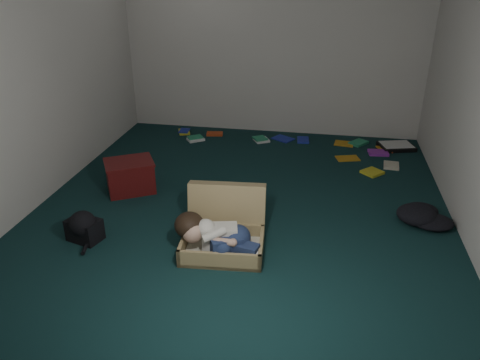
% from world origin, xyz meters
% --- Properties ---
extents(floor, '(4.50, 4.50, 0.00)m').
position_xyz_m(floor, '(0.00, 0.00, 0.00)').
color(floor, '#0F2B2B').
rests_on(floor, ground).
extents(wall_back, '(4.50, 0.00, 4.50)m').
position_xyz_m(wall_back, '(0.00, 2.25, 1.30)').
color(wall_back, silver).
rests_on(wall_back, ground).
extents(wall_front, '(4.50, 0.00, 4.50)m').
position_xyz_m(wall_front, '(0.00, -2.25, 1.30)').
color(wall_front, silver).
rests_on(wall_front, ground).
extents(wall_left, '(0.00, 4.50, 4.50)m').
position_xyz_m(wall_left, '(-2.00, 0.00, 1.30)').
color(wall_left, silver).
rests_on(wall_left, ground).
extents(suitcase, '(0.72, 0.71, 0.49)m').
position_xyz_m(suitcase, '(-0.03, -0.72, 0.15)').
color(suitcase, tan).
rests_on(suitcase, floor).
extents(person, '(0.74, 0.35, 0.31)m').
position_xyz_m(person, '(-0.06, -0.89, 0.19)').
color(person, silver).
rests_on(person, suitcase).
extents(maroon_bin, '(0.61, 0.58, 0.34)m').
position_xyz_m(maroon_bin, '(-1.22, 0.11, 0.17)').
color(maroon_bin, '#581212').
rests_on(maroon_bin, floor).
extents(backpack, '(0.42, 0.37, 0.21)m').
position_xyz_m(backpack, '(-1.24, -0.86, 0.11)').
color(backpack, black).
rests_on(backpack, floor).
extents(clothing_pile, '(0.55, 0.49, 0.15)m').
position_xyz_m(clothing_pile, '(1.70, -0.00, 0.08)').
color(clothing_pile, black).
rests_on(clothing_pile, floor).
extents(paper_tray, '(0.49, 0.42, 0.06)m').
position_xyz_m(paper_tray, '(1.69, 1.88, 0.03)').
color(paper_tray, black).
rests_on(paper_tray, floor).
extents(book_scatter, '(2.95, 1.19, 0.02)m').
position_xyz_m(book_scatter, '(0.53, 1.71, 0.01)').
color(book_scatter, gold).
rests_on(book_scatter, floor).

